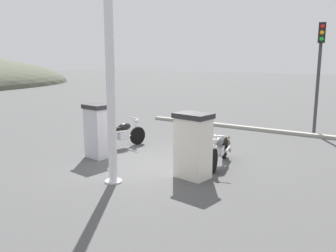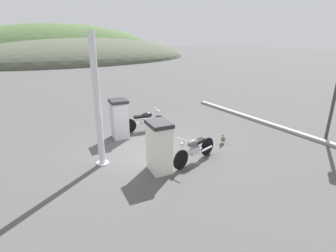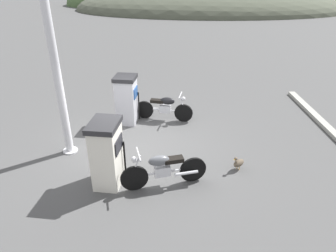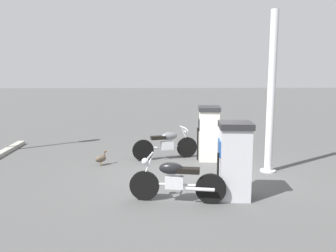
# 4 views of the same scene
# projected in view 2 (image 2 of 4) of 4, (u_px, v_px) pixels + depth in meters

# --- Properties ---
(ground_plane) EXTENTS (120.00, 120.00, 0.00)m
(ground_plane) POSITION_uv_depth(u_px,v_px,m) (150.00, 149.00, 9.74)
(ground_plane) COLOR #4C4C4C
(fuel_pump_near) EXTENTS (0.73, 0.91, 1.59)m
(fuel_pump_near) POSITION_uv_depth(u_px,v_px,m) (159.00, 146.00, 7.94)
(fuel_pump_near) COLOR silver
(fuel_pump_near) RESTS_ON ground
(fuel_pump_far) EXTENTS (0.75, 0.78, 1.57)m
(fuel_pump_far) POSITION_uv_depth(u_px,v_px,m) (119.00, 119.00, 10.51)
(fuel_pump_far) COLOR silver
(fuel_pump_far) RESTS_ON ground
(motorcycle_near_pump) EXTENTS (1.96, 0.70, 0.95)m
(motorcycle_near_pump) POSITION_uv_depth(u_px,v_px,m) (194.00, 149.00, 8.60)
(motorcycle_near_pump) COLOR black
(motorcycle_near_pump) RESTS_ON ground
(motorcycle_far_pump) EXTENTS (1.90, 0.67, 0.94)m
(motorcycle_far_pump) POSITION_uv_depth(u_px,v_px,m) (145.00, 121.00, 11.37)
(motorcycle_far_pump) COLOR black
(motorcycle_far_pump) RESTS_ON ground
(wandering_duck) EXTENTS (0.37, 0.35, 0.42)m
(wandering_duck) POSITION_uv_depth(u_px,v_px,m) (223.00, 139.00, 10.12)
(wandering_duck) COLOR brown
(wandering_duck) RESTS_ON ground
(canopy_support_pole) EXTENTS (0.40, 0.40, 4.09)m
(canopy_support_pole) POSITION_uv_depth(u_px,v_px,m) (97.00, 105.00, 7.98)
(canopy_support_pole) COLOR silver
(canopy_support_pole) RESTS_ON ground
(road_edge_kerb) EXTENTS (0.46, 8.33, 0.12)m
(road_edge_kerb) POSITION_uv_depth(u_px,v_px,m) (259.00, 121.00, 12.60)
(road_edge_kerb) COLOR #9E9E93
(road_edge_kerb) RESTS_ON ground
(distant_hill_main) EXTENTS (35.35, 16.09, 10.53)m
(distant_hill_main) POSITION_uv_depth(u_px,v_px,m) (55.00, 58.00, 43.04)
(distant_hill_main) COLOR #476038
(distant_hill_main) RESTS_ON ground
(distant_hill_secondary) EXTENTS (34.41, 20.06, 6.39)m
(distant_hill_secondary) POSITION_uv_depth(u_px,v_px,m) (79.00, 60.00, 40.02)
(distant_hill_secondary) COLOR #4C5142
(distant_hill_secondary) RESTS_ON ground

